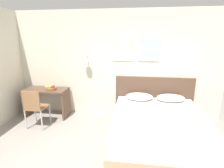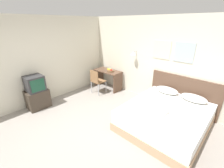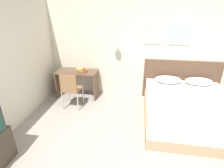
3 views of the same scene
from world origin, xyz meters
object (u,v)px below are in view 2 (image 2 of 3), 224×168
at_px(desk_chair, 96,80).
at_px(bed, 165,117).
at_px(television, 35,83).
at_px(desk, 108,76).
at_px(pillow_right, 194,98).
at_px(fruit_bowl, 110,70).
at_px(tv_stand, 38,99).
at_px(folded_towel_near_foot, 160,112).
at_px(headboard, 182,94).
at_px(pillow_left, 167,90).

bearing_deg(desk_chair, bed, -2.38).
bearing_deg(television, desk, 77.99).
distance_m(desk, television, 2.59).
xyz_separation_m(pillow_right, fruit_bowl, (-2.92, -0.08, 0.15)).
bearing_deg(desk_chair, television, -107.82).
xyz_separation_m(tv_stand, television, (0.00, 0.00, 0.51)).
bearing_deg(tv_stand, desk_chair, 72.10).
bearing_deg(desk, tv_stand, -102.08).
xyz_separation_m(bed, television, (-3.26, -1.75, 0.53)).
relative_size(folded_towel_near_foot, tv_stand, 0.51).
xyz_separation_m(bed, tv_stand, (-3.26, -1.75, 0.02)).
bearing_deg(desk_chair, headboard, 19.71).
height_order(desk_chair, fruit_bowl, desk_chair).
bearing_deg(desk_chair, tv_stand, -107.90).
bearing_deg(headboard, folded_towel_near_foot, -90.69).
bearing_deg(headboard, pillow_right, -36.15).
bearing_deg(desk, pillow_right, 0.67).
bearing_deg(pillow_right, pillow_left, 180.00).
bearing_deg(headboard, bed, -90.00).
bearing_deg(bed, headboard, 90.00).
height_order(pillow_right, desk, desk).
distance_m(headboard, pillow_left, 0.46).
height_order(pillow_left, desk_chair, desk_chair).
distance_m(headboard, desk, 2.74).
bearing_deg(headboard, desk, -173.68).
relative_size(bed, headboard, 1.08).
distance_m(pillow_left, tv_stand, 3.88).
height_order(folded_towel_near_foot, tv_stand, folded_towel_near_foot).
height_order(pillow_left, fruit_bowl, fruit_bowl).
relative_size(pillow_left, television, 1.36).
bearing_deg(desk_chair, pillow_left, 16.67).
distance_m(desk, fruit_bowl, 0.32).
distance_m(desk_chair, tv_stand, 1.98).
distance_m(pillow_left, folded_towel_near_foot, 1.16).
bearing_deg(headboard, fruit_bowl, -172.36).
xyz_separation_m(folded_towel_near_foot, television, (-3.24, -1.44, 0.22)).
relative_size(bed, desk_chair, 2.30).
height_order(headboard, desk_chair, headboard).
bearing_deg(television, desk_chair, 72.18).
xyz_separation_m(bed, pillow_left, (-0.36, 0.80, 0.36)).
bearing_deg(television, headboard, 40.85).
xyz_separation_m(headboard, desk, (-2.72, -0.30, -0.02)).
relative_size(folded_towel_near_foot, desk, 0.29).
bearing_deg(fruit_bowl, folded_towel_near_foot, -22.12).
distance_m(tv_stand, television, 0.51).
height_order(tv_stand, television, television).
bearing_deg(folded_towel_near_foot, headboard, 89.31).
distance_m(pillow_right, desk_chair, 3.10).
xyz_separation_m(bed, headboard, (0.00, 1.06, 0.26)).
bearing_deg(pillow_right, desk, -179.33).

